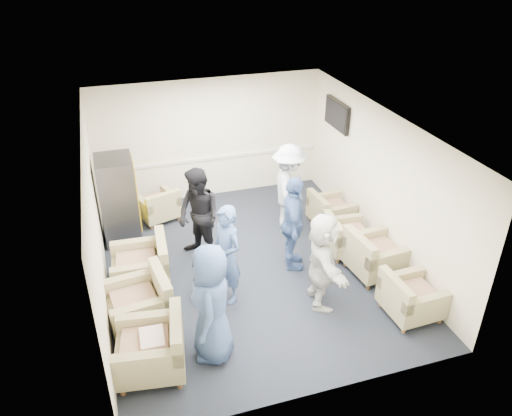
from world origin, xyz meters
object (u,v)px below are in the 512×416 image
object	(u,v)px
armchair_right_near	(409,299)
vending_machine	(119,199)
armchair_corner	(159,207)
person_mid_right	(293,224)
armchair_left_mid	(143,304)
armchair_left_far	(144,267)
armchair_left_near	(155,349)
person_back_right	(289,189)
person_back_left	(199,216)
person_front_left	(212,304)
person_mid_left	(227,255)
armchair_right_midnear	(373,256)
person_front_right	(322,261)
armchair_right_far	(329,212)
armchair_right_midfar	(346,237)

from	to	relation	value
armchair_right_near	vending_machine	bearing A→B (deg)	45.81
armchair_corner	person_mid_right	bearing A→B (deg)	112.39
armchair_left_mid	armchair_left_far	size ratio (longest dim) A/B	1.04
armchair_left_mid	armchair_left_far	xyz separation A→B (m)	(0.13, 0.95, 0.01)
armchair_left_near	person_mid_right	world-z (taller)	person_mid_right
armchair_left_far	person_back_right	size ratio (longest dim) A/B	0.54
armchair_left_near	person_back_left	world-z (taller)	person_back_left
armchair_left_mid	person_mid_right	distance (m)	2.86
person_back_right	person_back_left	bearing A→B (deg)	118.52
vending_machine	person_front_left	bearing A→B (deg)	-74.26
armchair_corner	person_mid_left	size ratio (longest dim) A/B	0.56
armchair_right_midnear	person_mid_right	world-z (taller)	person_mid_right
person_mid_right	person_front_right	xyz separation A→B (m)	(0.08, -1.08, -0.06)
armchair_left_far	armchair_right_midnear	distance (m)	3.96
vending_machine	person_mid_right	size ratio (longest dim) A/B	0.96
armchair_left_far	person_mid_left	distance (m)	1.55
person_back_left	person_front_right	bearing A→B (deg)	11.48
armchair_right_far	person_mid_right	distance (m)	1.79
armchair_right_midfar	person_mid_left	world-z (taller)	person_mid_left
armchair_left_near	person_back_left	xyz separation A→B (m)	(1.15, 2.48, 0.53)
vending_machine	person_back_right	xyz separation A→B (m)	(3.21, -0.67, 0.06)
armchair_left_far	person_front_right	size ratio (longest dim) A/B	0.60
armchair_right_midnear	person_back_right	bearing A→B (deg)	20.72
armchair_right_midnear	armchair_corner	size ratio (longest dim) A/B	1.00
armchair_left_near	armchair_right_midfar	bearing A→B (deg)	124.44
armchair_left_mid	armchair_right_midnear	world-z (taller)	armchair_left_mid
armchair_right_near	armchair_right_midnear	xyz separation A→B (m)	(0.00, 1.16, 0.03)
armchair_right_far	person_back_right	xyz separation A→B (m)	(-0.87, 0.09, 0.61)
armchair_right_midnear	person_front_right	size ratio (longest dim) A/B	0.59
armchair_left_near	person_mid_left	world-z (taller)	person_mid_left
armchair_right_midfar	vending_machine	bearing A→B (deg)	70.35
armchair_right_far	person_front_left	size ratio (longest dim) A/B	0.46
armchair_right_midfar	person_back_right	bearing A→B (deg)	39.14
armchair_left_mid	armchair_left_far	world-z (taller)	armchair_left_far
armchair_right_near	person_front_right	size ratio (longest dim) A/B	0.51
armchair_left_near	armchair_corner	bearing A→B (deg)	179.95
armchair_left_mid	armchair_right_far	xyz separation A→B (m)	(3.97, 1.86, -0.06)
vending_machine	person_back_right	bearing A→B (deg)	-11.78
person_front_left	person_mid_left	size ratio (longest dim) A/B	1.06
armchair_right_midnear	vending_machine	distance (m)	4.85
armchair_left_far	person_mid_right	world-z (taller)	person_mid_right
person_mid_left	person_back_right	xyz separation A→B (m)	(1.71, 1.75, 0.06)
armchair_left_near	vending_machine	distance (m)	3.67
person_front_left	armchair_right_midnear	bearing A→B (deg)	125.92
armchair_right_midnear	armchair_right_midfar	xyz separation A→B (m)	(-0.14, 0.76, -0.04)
armchair_left_far	armchair_right_midfar	bearing A→B (deg)	91.77
armchair_right_far	vending_machine	size ratio (longest dim) A/B	0.49
person_back_right	person_front_right	xyz separation A→B (m)	(-0.30, -2.31, -0.09)
person_front_left	person_back_left	xyz separation A→B (m)	(0.32, 2.41, -0.01)
person_front_left	person_mid_right	world-z (taller)	person_front_left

